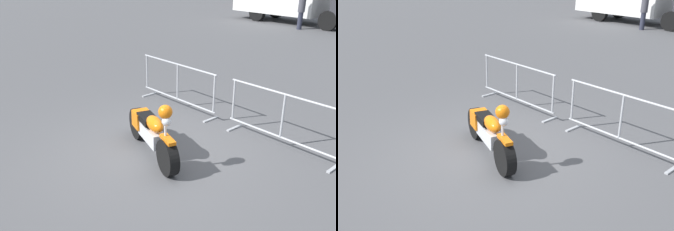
% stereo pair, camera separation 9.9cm
% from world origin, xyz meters
% --- Properties ---
extents(ground_plane, '(120.00, 120.00, 0.00)m').
position_xyz_m(ground_plane, '(0.00, 0.00, 0.00)').
color(ground_plane, '#4C4C4F').
extents(motorcycle, '(2.04, 0.85, 1.19)m').
position_xyz_m(motorcycle, '(-0.06, -0.09, 0.45)').
color(motorcycle, black).
rests_on(motorcycle, ground).
extents(crowd_barrier_near, '(2.41, 0.48, 1.07)m').
position_xyz_m(crowd_barrier_near, '(-1.46, 1.89, 0.56)').
color(crowd_barrier_near, '#9EA0A5').
rests_on(crowd_barrier_near, ground).
extents(crowd_barrier_far, '(2.41, 0.48, 1.07)m').
position_xyz_m(crowd_barrier_far, '(1.35, 1.89, 0.56)').
color(crowd_barrier_far, '#9EA0A5').
rests_on(crowd_barrier_far, ground).
extents(pedestrian, '(0.41, 0.41, 1.69)m').
position_xyz_m(pedestrian, '(-5.12, 13.88, 0.92)').
color(pedestrian, '#262838').
rests_on(pedestrian, ground).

